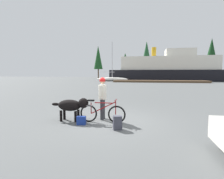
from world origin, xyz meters
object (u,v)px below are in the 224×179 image
at_px(person_cyclist, 103,94).
at_px(backpack, 117,123).
at_px(dog, 72,105).
at_px(sailboat_moored, 112,79).
at_px(bicycle, 102,113).
at_px(ferry_boat, 168,69).
at_px(handbag_pannier, 81,120).

bearing_deg(person_cyclist, backpack, -56.41).
distance_m(dog, sailboat_moored, 34.50).
relative_size(backpack, sailboat_moored, 0.05).
height_order(bicycle, dog, dog).
bearing_deg(bicycle, dog, 178.84).
height_order(person_cyclist, backpack, person_cyclist).
bearing_deg(sailboat_moored, bicycle, -79.80).
height_order(bicycle, backpack, bicycle).
height_order(dog, ferry_boat, ferry_boat).
relative_size(bicycle, ferry_boat, 0.06).
bearing_deg(bicycle, ferry_boat, 80.21).
bearing_deg(ferry_boat, sailboat_moored, -157.58).
height_order(bicycle, person_cyclist, person_cyclist).
xyz_separation_m(handbag_pannier, sailboat_moored, (-5.47, 34.56, 0.35)).
height_order(person_cyclist, ferry_boat, ferry_boat).
bearing_deg(sailboat_moored, person_cyclist, -79.82).
bearing_deg(bicycle, backpack, -45.15).
relative_size(person_cyclist, dog, 1.12).
distance_m(bicycle, sailboat_moored, 34.72).
bearing_deg(ferry_boat, backpack, -98.66).
bearing_deg(dog, backpack, -20.92).
relative_size(bicycle, backpack, 3.82).
bearing_deg(sailboat_moored, backpack, -78.90).
distance_m(person_cyclist, sailboat_moored, 34.21).
xyz_separation_m(backpack, ferry_boat, (6.12, 40.22, 2.61)).
bearing_deg(person_cyclist, ferry_boat, 79.95).
bearing_deg(ferry_boat, handbag_pannier, -100.63).
distance_m(handbag_pannier, ferry_boat, 40.70).
bearing_deg(handbag_pannier, bicycle, 30.31).
relative_size(dog, handbag_pannier, 4.69).
relative_size(dog, sailboat_moored, 0.17).
distance_m(backpack, sailboat_moored, 35.53).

